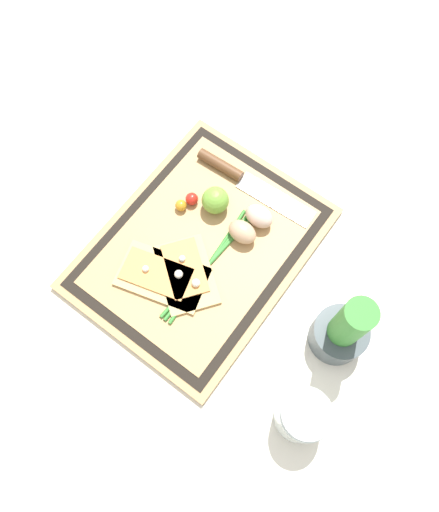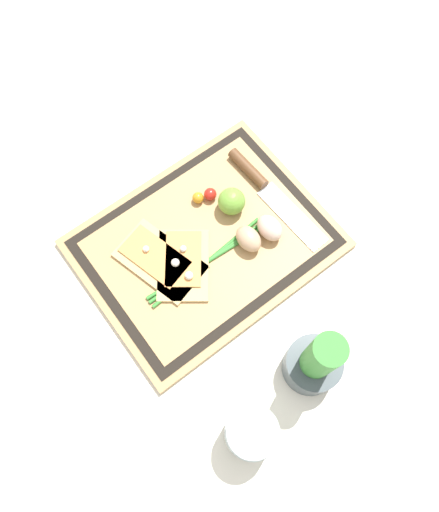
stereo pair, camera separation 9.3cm
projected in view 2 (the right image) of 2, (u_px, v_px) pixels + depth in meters
ground_plane at (206, 245)px, 0.97m from camera, size 6.00×6.00×0.00m
cutting_board at (206, 244)px, 0.97m from camera, size 0.46×0.36×0.02m
pizza_slice_near at (159, 260)px, 0.94m from camera, size 0.14×0.18×0.02m
pizza_slice_far at (184, 264)px, 0.94m from camera, size 0.16×0.17×0.02m
knife at (261, 182)px, 0.99m from camera, size 0.05×0.26×0.02m
egg_brown at (249, 239)px, 0.94m from camera, size 0.04×0.06×0.04m
egg_pink at (270, 228)px, 0.95m from camera, size 0.04×0.06×0.04m
lime at (232, 201)px, 0.96m from camera, size 0.05×0.05×0.05m
cherry_tomato_red at (210, 194)px, 0.98m from camera, size 0.02×0.02×0.02m
cherry_tomato_yellow at (198, 198)px, 0.98m from camera, size 0.02×0.02×0.02m
scallion_bunch at (207, 262)px, 0.94m from camera, size 0.26×0.03×0.01m
herb_pot at (315, 362)px, 0.83m from camera, size 0.10×0.10×0.19m
sauce_jar at (251, 433)px, 0.81m from camera, size 0.09×0.09×0.10m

